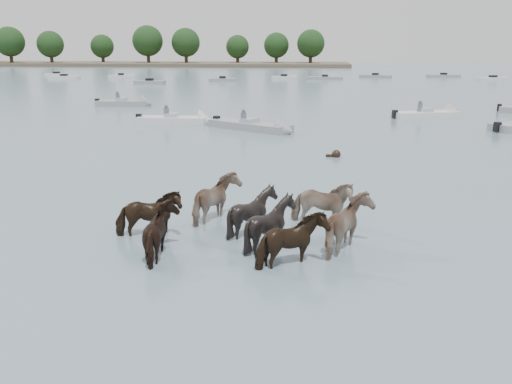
# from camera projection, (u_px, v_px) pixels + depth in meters

# --- Properties ---
(ground) EXTENTS (400.00, 400.00, 0.00)m
(ground) POSITION_uv_depth(u_px,v_px,m) (237.00, 267.00, 12.78)
(ground) COLOR slate
(ground) RESTS_ON ground
(shoreline) EXTENTS (160.00, 30.00, 1.00)m
(shoreline) POSITION_uv_depth(u_px,v_px,m) (86.00, 64.00, 164.42)
(shoreline) COLOR #4C4233
(shoreline) RESTS_ON ground
(pony_herd) EXTENTS (7.25, 5.01, 1.66)m
(pony_herd) POSITION_uv_depth(u_px,v_px,m) (254.00, 221.00, 14.43)
(pony_herd) COLOR black
(pony_herd) RESTS_ON ground
(swimming_pony) EXTENTS (0.72, 0.44, 0.44)m
(swimming_pony) POSITION_uv_depth(u_px,v_px,m) (335.00, 155.00, 25.76)
(swimming_pony) COLOR black
(swimming_pony) RESTS_ON ground
(motorboat_a) EXTENTS (5.40, 1.68, 1.92)m
(motorboat_a) POSITION_uv_depth(u_px,v_px,m) (183.00, 120.00, 37.04)
(motorboat_a) COLOR silver
(motorboat_a) RESTS_ON ground
(motorboat_b) EXTENTS (6.20, 4.83, 1.92)m
(motorboat_b) POSITION_uv_depth(u_px,v_px,m) (260.00, 127.00, 33.88)
(motorboat_b) COLOR gray
(motorboat_b) RESTS_ON ground
(motorboat_c) EXTENTS (5.61, 3.30, 1.92)m
(motorboat_c) POSITION_uv_depth(u_px,v_px,m) (434.00, 115.00, 40.33)
(motorboat_c) COLOR silver
(motorboat_c) RESTS_ON ground
(motorboat_f) EXTENTS (5.29, 2.00, 1.92)m
(motorboat_f) POSITION_uv_depth(u_px,v_px,m) (130.00, 103.00, 48.62)
(motorboat_f) COLOR gray
(motorboat_f) RESTS_ON ground
(distant_flotilla) EXTENTS (103.20, 26.11, 0.93)m
(distant_flotilla) POSITION_uv_depth(u_px,v_px,m) (317.00, 79.00, 87.85)
(distant_flotilla) COLOR silver
(distant_flotilla) RESTS_ON ground
(treeline) EXTENTS (146.70, 17.82, 12.41)m
(treeline) POSITION_uv_depth(u_px,v_px,m) (65.00, 43.00, 161.22)
(treeline) COLOR #382619
(treeline) RESTS_ON ground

